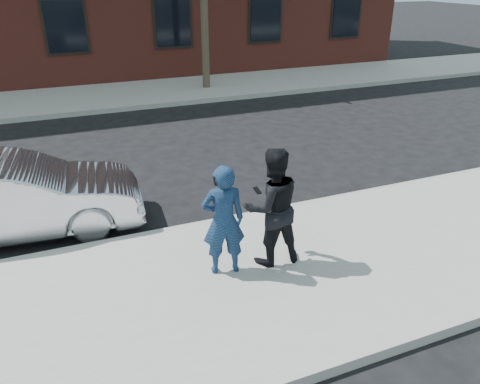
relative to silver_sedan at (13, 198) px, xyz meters
name	(u,v)px	position (x,y,z in m)	size (l,w,h in m)	color
ground	(147,303)	(1.56, -2.57, -0.66)	(100.00, 100.00, 0.00)	black
near_sidewalk	(150,310)	(1.56, -2.82, -0.59)	(50.00, 3.50, 0.15)	gray
near_curb	(126,241)	(1.56, -1.02, -0.59)	(50.00, 0.10, 0.15)	#999691
far_sidewalk	(76,99)	(1.56, 8.68, -0.59)	(50.00, 3.50, 0.15)	gray
far_curb	(81,113)	(1.56, 6.88, -0.59)	(50.00, 0.10, 0.15)	#999691
silver_sedan	(13,198)	(0.00, 0.00, 0.00)	(1.40, 4.01, 1.32)	silver
man_hoodie	(223,221)	(2.70, -2.46, 0.29)	(0.64, 0.53, 1.60)	navy
man_peacoat	(272,207)	(3.41, -2.46, 0.36)	(0.87, 0.69, 1.73)	black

